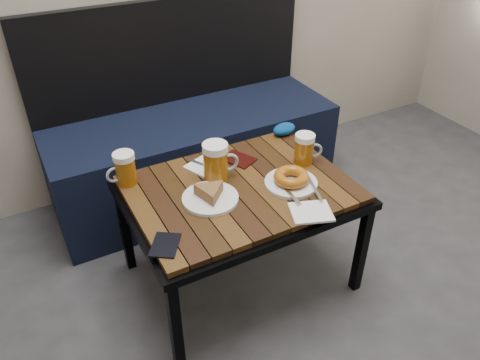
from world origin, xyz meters
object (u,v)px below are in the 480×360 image
beer_mug_centre (216,162)px  plate_bagel (291,180)px  beer_mug_right (305,149)px  passport_navy (165,245)px  cafe_table (240,196)px  beer_mug_left (125,169)px  passport_burgundy (238,159)px  plate_pie (210,195)px  knit_pouch (284,129)px  bench (192,146)px

beer_mug_centre → plate_bagel: size_ratio=0.60×
beer_mug_right → plate_bagel: bearing=-120.5°
plate_bagel → passport_navy: bearing=-170.2°
cafe_table → passport_navy: size_ratio=7.40×
beer_mug_left → plate_bagel: bearing=145.3°
passport_burgundy → passport_navy: bearing=-168.5°
plate_pie → plate_bagel: (0.31, -0.06, -0.00)m
cafe_table → knit_pouch: size_ratio=7.57×
beer_mug_left → knit_pouch: (0.72, 0.04, -0.04)m
plate_bagel → knit_pouch: bearing=61.2°
bench → plate_pie: bench is taller
plate_bagel → beer_mug_centre: bearing=144.1°
beer_mug_left → plate_bagel: size_ratio=0.50×
passport_navy → passport_burgundy: (0.44, 0.34, 0.00)m
plate_pie → knit_pouch: (0.49, 0.28, 0.00)m
beer_mug_left → beer_mug_right: bearing=158.2°
bench → cafe_table: 0.69m
plate_bagel → plate_pie: bearing=169.5°
beer_mug_right → passport_burgundy: size_ratio=0.99×
cafe_table → plate_bagel: size_ratio=3.28×
beer_mug_right → passport_navy: size_ratio=1.10×
passport_navy → knit_pouch: 0.84m
beer_mug_centre → knit_pouch: 0.45m
beer_mug_right → knit_pouch: beer_mug_right is taller
plate_bagel → passport_burgundy: (-0.09, 0.24, -0.02)m
beer_mug_centre → cafe_table: bearing=-50.4°
beer_mug_right → passport_burgundy: (-0.22, 0.14, -0.06)m
bench → passport_burgundy: size_ratio=11.11×
beer_mug_left → passport_navy: (0.00, -0.39, -0.06)m
cafe_table → knit_pouch: 0.45m
cafe_table → beer_mug_centre: beer_mug_centre is taller
bench → passport_burgundy: 0.54m
passport_navy → beer_mug_centre: bearing=73.8°
beer_mug_centre → passport_burgundy: 0.17m
beer_mug_left → plate_pie: size_ratio=0.63×
beer_mug_right → plate_bagel: beer_mug_right is taller
bench → passport_navy: bearing=-117.8°
cafe_table → beer_mug_centre: size_ratio=5.51×
bench → knit_pouch: 0.54m
cafe_table → plate_bagel: bearing=-24.9°
knit_pouch → passport_navy: bearing=-149.0°
beer_mug_right → cafe_table: bearing=-154.8°
beer_mug_right → passport_navy: 0.69m
passport_navy → plate_bagel: bearing=43.6°
beer_mug_right → bench: bearing=129.2°
bench → beer_mug_centre: bearing=-103.3°
cafe_table → passport_navy: passport_navy is taller
beer_mug_centre → beer_mug_right: beer_mug_centre is taller
cafe_table → knit_pouch: bearing=35.8°
cafe_table → knit_pouch: knit_pouch is taller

